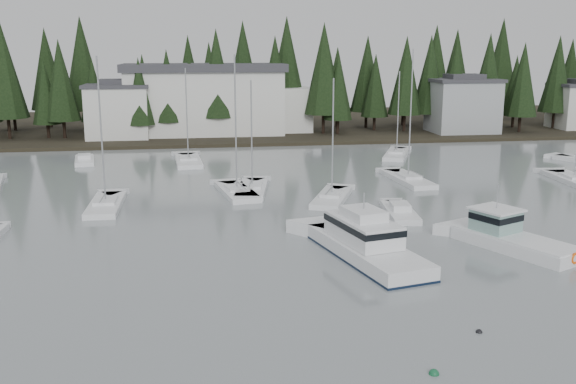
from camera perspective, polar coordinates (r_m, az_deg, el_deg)
name	(u,v)px	position (r m, az deg, el deg)	size (l,w,h in m)	color
far_shore_land	(231,125)	(118.01, -5.08, 5.91)	(240.00, 54.00, 1.00)	black
conifer_treeline	(235,133)	(107.11, -4.70, 5.25)	(200.00, 22.00, 20.00)	black
house_west	(118,110)	(99.98, -14.88, 7.04)	(9.54, 7.42, 8.75)	silver
house_east_a	(463,105)	(107.47, 15.27, 7.51)	(10.60, 8.48, 9.25)	#999EA0
harbor_inn	(218,100)	(102.73, -6.27, 8.15)	(29.50, 11.50, 10.90)	silver
cabin_cruiser_center	(366,246)	(42.99, 6.91, -4.80)	(6.14, 12.09, 4.97)	white
lobster_boat_teal	(510,240)	(47.20, 19.16, -4.04)	(6.59, 9.44, 4.98)	white
sailboat_0	(397,155)	(84.62, 9.63, 3.22)	(6.20, 9.77, 11.41)	white
sailboat_1	(237,193)	(61.39, -4.57, -0.13)	(4.01, 8.81, 13.64)	white
sailboat_2	(574,181)	(73.28, 24.07, 0.89)	(3.54, 9.00, 14.45)	white
sailboat_5	(408,181)	(68.33, 10.61, 1.00)	(3.27, 9.37, 14.13)	white
sailboat_6	(332,199)	(58.94, 3.91, -0.66)	(5.56, 8.68, 11.60)	white
sailboat_7	(106,207)	(58.30, -15.88, -1.25)	(2.71, 8.75, 13.56)	white
sailboat_8	(188,162)	(79.33, -8.84, 2.63)	(3.48, 9.69, 11.94)	white
sailboat_12	(252,191)	(62.61, -3.19, 0.13)	(4.14, 8.84, 11.26)	white
runabout_1	(400,214)	(54.31, 9.91, -1.90)	(3.03, 7.15, 1.42)	white
runabout_3	(85,162)	(82.30, -17.63, 2.60)	(3.08, 6.45, 1.42)	white
mooring_buoy_green	(434,374)	(29.01, 12.84, -15.51)	(0.45, 0.45, 0.45)	#145933
mooring_buoy_dark	(479,332)	(33.36, 16.62, -11.87)	(0.33, 0.33, 0.33)	black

